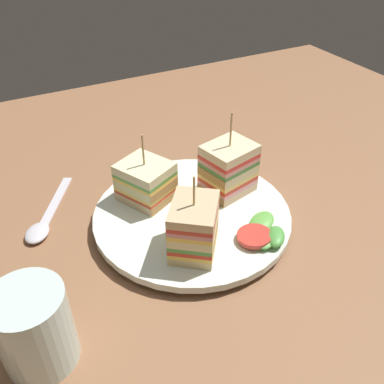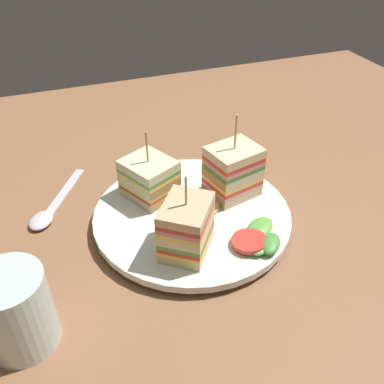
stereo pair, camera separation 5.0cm
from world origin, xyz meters
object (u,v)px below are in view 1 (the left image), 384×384
at_px(sandwich_wedge_1, 228,169).
at_px(plate, 192,216).
at_px(sandwich_wedge_0, 194,227).
at_px(drinking_glass, 36,333).
at_px(sandwich_wedge_2, 146,182).
at_px(chip_pile, 201,210).
at_px(spoon, 42,225).

bearing_deg(sandwich_wedge_1, plate, 3.07).
height_order(sandwich_wedge_0, drinking_glass, sandwich_wedge_0).
distance_m(sandwich_wedge_2, chip_pile, 0.08).
xyz_separation_m(sandwich_wedge_1, chip_pile, (-0.06, -0.03, -0.02)).
relative_size(sandwich_wedge_2, spoon, 0.70).
distance_m(spoon, drinking_glass, 0.18).
xyz_separation_m(plate, sandwich_wedge_1, (0.06, 0.02, 0.04)).
bearing_deg(sandwich_wedge_2, drinking_glass, -73.74).
xyz_separation_m(sandwich_wedge_0, sandwich_wedge_1, (0.09, 0.08, 0.00)).
relative_size(sandwich_wedge_0, sandwich_wedge_1, 0.86).
height_order(sandwich_wedge_2, chip_pile, sandwich_wedge_2).
bearing_deg(spoon, sandwich_wedge_1, 106.74).
bearing_deg(plate, chip_pile, -61.62).
bearing_deg(plate, sandwich_wedge_2, 126.51).
height_order(chip_pile, spoon, chip_pile).
bearing_deg(sandwich_wedge_2, spoon, -127.52).
bearing_deg(chip_pile, drinking_glass, -156.83).
height_order(plate, chip_pile, chip_pile).
height_order(sandwich_wedge_2, spoon, sandwich_wedge_2).
height_order(sandwich_wedge_0, chip_pile, sandwich_wedge_0).
bearing_deg(sandwich_wedge_2, sandwich_wedge_0, -21.28).
relative_size(sandwich_wedge_0, drinking_glass, 1.19).
distance_m(plate, drinking_glass, 0.23).
xyz_separation_m(sandwich_wedge_1, spoon, (-0.23, 0.06, -0.05)).
bearing_deg(spoon, chip_pile, 94.10).
distance_m(plate, sandwich_wedge_2, 0.07).
relative_size(plate, drinking_glass, 3.00).
bearing_deg(sandwich_wedge_1, sandwich_wedge_0, 26.92).
bearing_deg(sandwich_wedge_1, chip_pile, 15.43).
xyz_separation_m(plate, drinking_glass, (-0.20, -0.10, 0.02)).
distance_m(plate, spoon, 0.19).
relative_size(sandwich_wedge_1, sandwich_wedge_2, 1.22).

